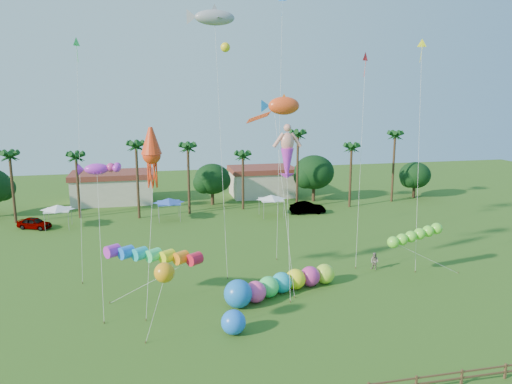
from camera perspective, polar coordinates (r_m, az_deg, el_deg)
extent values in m
plane|color=#285116|center=(35.38, 3.73, -17.72)|extent=(160.00, 160.00, 0.00)
cylinder|color=#3A2819|center=(72.77, -26.03, 0.24)|extent=(0.36, 0.36, 9.00)
cylinder|color=#3A2819|center=(72.34, -19.67, 0.48)|extent=(0.36, 0.36, 8.50)
cylinder|color=#3A2819|center=(69.67, -13.37, 1.07)|extent=(0.36, 0.36, 10.00)
cylinder|color=#3A2819|center=(70.93, -7.70, 1.26)|extent=(0.36, 0.36, 9.50)
cylinder|color=#3A2819|center=(73.13, -1.50, 1.08)|extent=(0.36, 0.36, 8.00)
cylinder|color=#3A2819|center=(73.87, 4.75, 2.33)|extent=(0.36, 0.36, 11.00)
cylinder|color=#3A2819|center=(75.88, 10.74, 1.64)|extent=(0.36, 0.36, 9.00)
cylinder|color=#3A2819|center=(80.99, 15.42, 2.58)|extent=(0.36, 0.36, 10.50)
sphere|color=#113814|center=(76.38, -5.03, 1.51)|extent=(5.46, 5.46, 5.46)
sphere|color=#113814|center=(79.00, 6.65, 2.27)|extent=(6.30, 6.30, 6.30)
sphere|color=#113814|center=(85.37, 17.70, 1.85)|extent=(5.04, 5.04, 5.04)
cube|color=beige|center=(81.18, -16.03, 0.24)|extent=(12.00, 7.00, 4.00)
cube|color=beige|center=(83.19, 0.69, 0.96)|extent=(10.00, 7.00, 4.00)
pyramid|color=white|center=(68.07, -21.74, -1.62)|extent=(3.00, 3.00, 0.60)
pyramid|color=blue|center=(68.19, -9.94, -0.94)|extent=(3.00, 3.00, 0.60)
pyramid|color=white|center=(69.25, 1.75, -0.58)|extent=(3.00, 3.00, 0.60)
cube|color=brown|center=(32.53, 17.84, -20.12)|extent=(0.12, 0.12, 1.00)
cube|color=brown|center=(34.01, 22.46, -18.97)|extent=(0.12, 0.12, 1.00)
cube|color=brown|center=(35.68, 26.61, -17.83)|extent=(0.12, 0.12, 1.00)
imported|color=#4C4C54|center=(69.44, -24.01, -3.26)|extent=(4.64, 3.45, 1.47)
imported|color=#4C4C54|center=(71.63, 5.91, -1.80)|extent=(5.17, 2.30, 1.65)
imported|color=gray|center=(50.61, 13.40, -7.71)|extent=(0.99, 1.06, 1.72)
sphere|color=#F74198|center=(42.11, -0.06, -11.34)|extent=(1.81, 1.81, 1.81)
sphere|color=#35E461|center=(43.11, 1.43, -10.79)|extent=(1.81, 1.81, 1.81)
sphere|color=#1BA3C1|center=(44.05, 2.94, -10.30)|extent=(1.81, 1.81, 1.81)
sphere|color=#FFF91A|center=(44.88, 4.53, -9.89)|extent=(1.81, 1.81, 1.81)
sphere|color=#C52E8A|center=(45.64, 6.20, -9.55)|extent=(1.81, 1.81, 1.81)
sphere|color=#ADE533|center=(46.39, 7.86, -9.24)|extent=(1.81, 1.81, 1.81)
sphere|color=blue|center=(41.14, -2.06, -11.54)|extent=(3.01, 3.01, 2.31)
sphere|color=blue|center=(37.14, -2.60, -14.64)|extent=(1.80, 1.80, 1.80)
cylinder|color=red|center=(41.63, -9.69, -7.74)|extent=(7.37, 4.35, 1.04)
cylinder|color=silver|center=(42.68, -11.78, -9.94)|extent=(7.01, 1.01, 3.68)
cylinder|color=brown|center=(43.93, -16.37, -12.01)|extent=(0.08, 0.08, 0.16)
ellipsoid|color=#68E432|center=(48.24, 15.41, -5.55)|extent=(6.01, 2.06, 1.29)
cylinder|color=silver|center=(50.20, 18.87, -7.16)|extent=(6.79, 0.50, 3.46)
cylinder|color=brown|center=(52.34, 22.10, -8.53)|extent=(0.08, 0.08, 0.16)
sphere|color=orange|center=(35.04, -10.43, -9.04)|extent=(1.45, 1.45, 1.41)
cylinder|color=silver|center=(35.99, -11.48, -12.89)|extent=(1.50, 0.04, 5.08)
cylinder|color=brown|center=(37.06, -12.51, -16.41)|extent=(0.08, 0.08, 0.16)
cylinder|color=silver|center=(42.54, 3.75, -4.03)|extent=(0.82, 4.24, 11.77)
cylinder|color=brown|center=(42.49, 3.94, -12.37)|extent=(0.08, 0.08, 0.16)
ellipsoid|color=#F1481A|center=(44.04, 3.21, 9.81)|extent=(4.21, 1.51, 1.74)
cylinder|color=silver|center=(42.91, 3.82, -1.00)|extent=(0.14, 4.42, 15.97)
cylinder|color=brown|center=(43.33, 4.44, -11.88)|extent=(0.08, 0.08, 0.16)
ellipsoid|color=gray|center=(50.39, -4.75, 19.25)|extent=(5.45, 3.39, 1.83)
cylinder|color=silver|center=(47.29, -4.02, 5.15)|extent=(0.05, 5.95, 24.08)
cylinder|color=brown|center=(47.30, -3.27, -9.80)|extent=(0.08, 0.08, 0.16)
cone|color=red|center=(40.98, -11.84, 4.14)|extent=(1.82, 1.82, 4.70)
cylinder|color=silver|center=(40.10, -12.14, -4.93)|extent=(1.03, 4.34, 12.18)
cylinder|color=brown|center=(40.22, -12.46, -14.07)|extent=(0.08, 0.08, 0.16)
ellipsoid|color=#B728CC|center=(41.68, -17.75, 2.52)|extent=(3.64, 2.55, 1.29)
cylinder|color=silver|center=(40.71, -17.37, -5.72)|extent=(0.25, 4.50, 11.15)
cylinder|color=brown|center=(40.58, -16.97, -14.07)|extent=(0.08, 0.08, 0.16)
cone|color=red|center=(52.47, 12.41, 14.77)|extent=(1.08, 0.84, 1.14)
cylinder|color=silver|center=(50.59, 11.86, 3.29)|extent=(2.01, 4.11, 20.48)
cylinder|color=brown|center=(50.83, 11.31, -8.47)|extent=(0.08, 0.08, 0.16)
cone|color=yellow|center=(52.75, 18.43, 15.74)|extent=(1.03, 0.61, 1.03)
cylinder|color=silver|center=(50.81, 18.08, 3.68)|extent=(1.61, 4.14, 21.67)
cylinder|color=brown|center=(51.20, 17.73, -8.66)|extent=(0.08, 0.08, 0.16)
cone|color=#34DE58|center=(49.79, -19.83, 15.74)|extent=(0.77, 0.97, 1.04)
cylinder|color=silver|center=(48.08, -19.52, 3.07)|extent=(0.49, 4.07, 21.50)
cylinder|color=brown|center=(48.79, -19.21, -9.77)|extent=(0.08, 0.08, 0.16)
cylinder|color=silver|center=(51.50, 2.70, 7.00)|extent=(1.40, 3.68, 26.43)
cylinder|color=brown|center=(52.31, 2.36, -7.66)|extent=(0.08, 0.08, 0.16)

